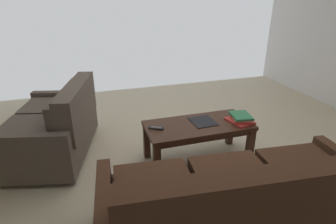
% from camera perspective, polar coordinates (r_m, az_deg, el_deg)
% --- Properties ---
extents(ground_plane, '(5.81, 5.47, 0.01)m').
position_cam_1_polar(ground_plane, '(3.24, 5.60, -9.63)').
color(ground_plane, beige).
extents(sofa_main, '(2.11, 1.00, 0.79)m').
position_cam_1_polar(sofa_main, '(2.18, 14.80, -17.76)').
color(sofa_main, black).
rests_on(sofa_main, ground).
extents(loveseat_near, '(1.09, 1.46, 0.85)m').
position_cam_1_polar(loveseat_near, '(3.38, -22.39, -2.80)').
color(loveseat_near, black).
rests_on(loveseat_near, ground).
extents(coffee_table, '(1.16, 0.54, 0.45)m').
position_cam_1_polar(coffee_table, '(3.02, 6.34, -3.73)').
color(coffee_table, '#3D2316').
rests_on(coffee_table, ground).
extents(book_stack, '(0.28, 0.32, 0.08)m').
position_cam_1_polar(book_stack, '(3.11, 14.92, -1.31)').
color(book_stack, '#C63833').
rests_on(book_stack, coffee_table).
extents(tv_remote, '(0.16, 0.12, 0.02)m').
position_cam_1_polar(tv_remote, '(2.86, -2.48, -3.38)').
color(tv_remote, black).
rests_on(tv_remote, coffee_table).
extents(loose_magazine, '(0.27, 0.29, 0.01)m').
position_cam_1_polar(loose_magazine, '(3.04, 7.29, -1.97)').
color(loose_magazine, black).
rests_on(loose_magazine, coffee_table).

